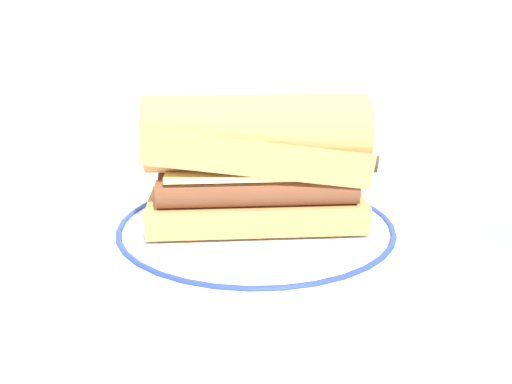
{
  "coord_description": "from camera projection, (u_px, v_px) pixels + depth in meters",
  "views": [
    {
      "loc": [
        -0.05,
        -0.49,
        0.21
      ],
      "look_at": [
        0.03,
        -0.01,
        0.04
      ],
      "focal_mm": 38.12,
      "sensor_mm": 36.0,
      "label": 1
    }
  ],
  "objects": [
    {
      "name": "sausage_sandwich",
      "position": [
        256.0,
        160.0,
        0.5
      ],
      "size": [
        0.21,
        0.1,
        0.12
      ],
      "rotation": [
        0.0,
        0.0,
        -0.08
      ],
      "color": "tan",
      "rests_on": "plate"
    },
    {
      "name": "butter_knife",
      "position": [
        370.0,
        173.0,
        0.71
      ],
      "size": [
        0.08,
        0.16,
        0.01
      ],
      "color": "silver",
      "rests_on": "ground_plane"
    },
    {
      "name": "plate",
      "position": [
        256.0,
        229.0,
        0.52
      ],
      "size": [
        0.28,
        0.28,
        0.01
      ],
      "color": "white",
      "rests_on": "ground_plane"
    },
    {
      "name": "ground_plane",
      "position": [
        227.0,
        234.0,
        0.53
      ],
      "size": [
        1.5,
        1.5,
        0.0
      ],
      "primitive_type": "plane",
      "color": "white"
    }
  ]
}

